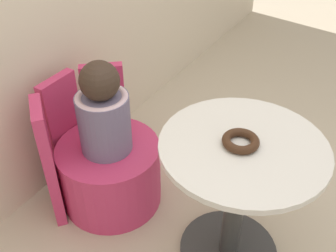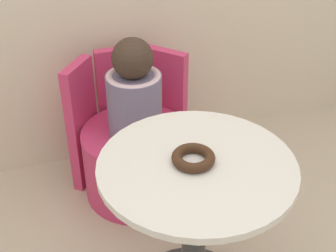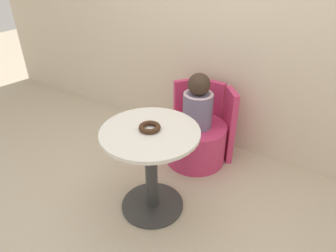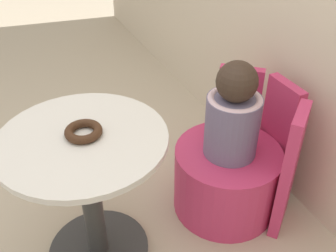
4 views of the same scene
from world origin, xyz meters
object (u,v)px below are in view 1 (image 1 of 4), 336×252
object	(u,v)px
round_table	(237,185)
donut	(241,141)
tub_chair	(111,173)
child_figure	(103,112)

from	to	relation	value
round_table	donut	size ratio (longest dim) A/B	4.64
donut	tub_chair	bearing A→B (deg)	90.13
tub_chair	donut	bearing A→B (deg)	-89.87
round_table	tub_chair	bearing A→B (deg)	90.73
round_table	child_figure	size ratio (longest dim) A/B	1.41
child_figure	donut	xyz separation A→B (m)	(0.00, -0.67, 0.11)
tub_chair	donut	distance (m)	0.83
tub_chair	child_figure	bearing A→B (deg)	82.00
round_table	child_figure	bearing A→B (deg)	90.73
round_table	child_figure	world-z (taller)	child_figure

